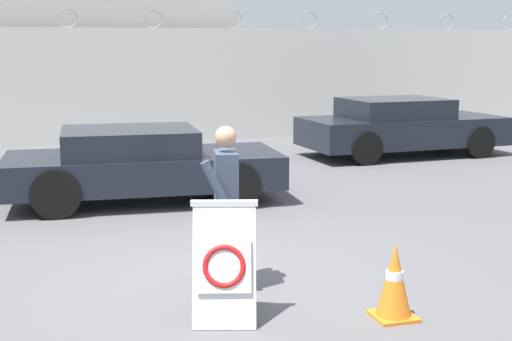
{
  "coord_description": "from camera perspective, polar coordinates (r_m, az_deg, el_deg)",
  "views": [
    {
      "loc": [
        -1.6,
        -6.98,
        2.45
      ],
      "look_at": [
        0.7,
        0.87,
        1.0
      ],
      "focal_mm": 50.0,
      "sensor_mm": 36.0,
      "label": 1
    }
  ],
  "objects": [
    {
      "name": "ground_plane",
      "position": [
        7.57,
        -3.26,
        -8.82
      ],
      "size": [
        90.0,
        90.0,
        0.0
      ],
      "primitive_type": "plane",
      "color": "#5B5B5E"
    },
    {
      "name": "perimeter_wall",
      "position": [
        18.23,
        -11.34,
        6.68
      ],
      "size": [
        36.0,
        0.3,
        3.31
      ],
      "color": "silver",
      "rests_on": "ground_plane"
    },
    {
      "name": "building_block",
      "position": [
        22.19,
        -16.19,
        10.87
      ],
      "size": [
        9.74,
        6.41,
        5.83
      ],
      "color": "beige",
      "rests_on": "ground_plane"
    },
    {
      "name": "barricade_sign",
      "position": [
        6.44,
        -2.53,
        -7.19
      ],
      "size": [
        0.73,
        0.83,
        1.09
      ],
      "rotation": [
        0.0,
        0.0,
        -0.27
      ],
      "color": "white",
      "rests_on": "ground_plane"
    },
    {
      "name": "security_guard",
      "position": [
        7.11,
        -2.44,
        -2.42
      ],
      "size": [
        0.45,
        0.61,
        1.66
      ],
      "rotation": [
        0.0,
        0.0,
        -1.74
      ],
      "color": "black",
      "rests_on": "ground_plane"
    },
    {
      "name": "traffic_cone_near",
      "position": [
        6.61,
        11.01,
        -8.69
      ],
      "size": [
        0.37,
        0.37,
        0.7
      ],
      "color": "orange",
      "rests_on": "ground_plane"
    },
    {
      "name": "parked_car_rear_sedan",
      "position": [
        11.3,
        -9.23,
        0.53
      ],
      "size": [
        4.31,
        2.07,
        1.16
      ],
      "rotation": [
        0.0,
        0.0,
        -0.05
      ],
      "color": "black",
      "rests_on": "ground_plane"
    },
    {
      "name": "parked_car_far_side",
      "position": [
        16.15,
        11.5,
        3.47
      ],
      "size": [
        4.57,
        2.18,
        1.28
      ],
      "rotation": [
        0.0,
        0.0,
        0.06
      ],
      "color": "black",
      "rests_on": "ground_plane"
    }
  ]
}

